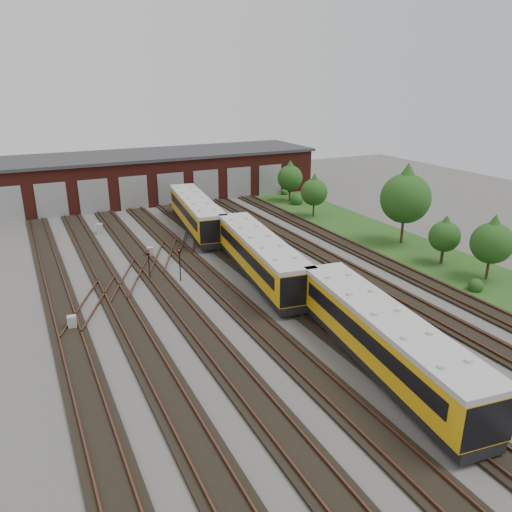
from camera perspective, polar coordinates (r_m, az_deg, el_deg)
name	(u,v)px	position (r m, az deg, el deg)	size (l,w,h in m)	color
ground	(268,307)	(37.78, 1.42, -5.83)	(120.00, 120.00, 0.00)	#4B4946
track_network	(263,303)	(38.13, 0.79, -5.39)	(30.40, 70.00, 0.33)	black
maintenance_shed	(137,176)	(73.09, -13.40, 8.84)	(51.00, 12.50, 6.35)	#521A14
grass_verge	(381,237)	(55.63, 14.12, 2.09)	(8.00, 55.00, 0.05)	#244818
metro_train	(260,255)	(42.30, 0.44, 0.07)	(5.06, 48.70, 3.40)	black
signal_mast_0	(149,261)	(42.86, -12.16, -0.60)	(0.24, 0.22, 2.72)	black
signal_mast_1	(180,260)	(42.29, -8.72, -0.47)	(0.27, 0.26, 2.92)	black
signal_mast_2	(193,225)	(51.85, -7.16, 3.59)	(0.27, 0.26, 3.21)	black
signal_mast_3	(277,250)	(43.76, 2.37, 0.65)	(0.30, 0.29, 3.13)	black
relay_cabinet_0	(72,323)	(36.63, -20.27, -7.15)	(0.59, 0.49, 0.98)	#A0A3A5
relay_cabinet_1	(100,229)	(57.90, -17.42, 3.00)	(0.66, 0.55, 1.10)	#A0A3A5
relay_cabinet_2	(150,252)	(49.05, -11.99, 0.45)	(0.57, 0.48, 0.96)	#A0A3A5
relay_cabinet_3	(255,240)	(51.54, -0.11, 1.88)	(0.62, 0.52, 1.04)	#A0A3A5
relay_cabinet_4	(251,234)	(53.43, -0.55, 2.55)	(0.65, 0.54, 1.09)	#A0A3A5
tree_0	(290,175)	(69.64, 3.92, 9.22)	(3.47, 3.47, 5.76)	#362418
tree_1	(314,189)	(61.86, 6.67, 7.61)	(3.27, 3.27, 5.43)	#362418
tree_2	(406,192)	(52.86, 16.78, 6.97)	(5.07, 5.07, 8.40)	#362418
tree_3	(445,233)	(48.48, 20.79, 2.49)	(2.83, 2.83, 4.69)	#362418
tree_4	(493,238)	(45.90, 25.43, 1.85)	(3.48, 3.48, 5.77)	#362418
bush_0	(476,284)	(44.01, 23.83, -2.93)	(1.22, 1.22, 1.22)	#1C4112
bush_1	(297,198)	(68.52, 4.67, 6.59)	(1.70, 1.70, 1.70)	#1C4112
bush_2	(284,191)	(74.25, 3.24, 7.41)	(1.09, 1.09, 1.09)	#1C4112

